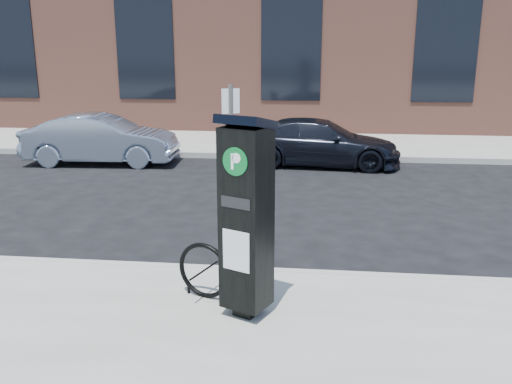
# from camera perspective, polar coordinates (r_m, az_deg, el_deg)

# --- Properties ---
(ground) EXTENTS (120.00, 120.00, 0.00)m
(ground) POSITION_cam_1_polar(r_m,az_deg,el_deg) (7.34, -1.24, -9.06)
(ground) COLOR black
(ground) RESTS_ON ground
(sidewalk_far) EXTENTS (60.00, 12.00, 0.15)m
(sidewalk_far) POSITION_cam_1_polar(r_m,az_deg,el_deg) (20.87, 3.85, 6.89)
(sidewalk_far) COLOR gray
(sidewalk_far) RESTS_ON ground
(curb_near) EXTENTS (60.00, 0.12, 0.16)m
(curb_near) POSITION_cam_1_polar(r_m,az_deg,el_deg) (7.30, -1.27, -8.58)
(curb_near) COLOR #9E9B93
(curb_near) RESTS_ON ground
(curb_far) EXTENTS (60.00, 0.12, 0.16)m
(curb_far) POSITION_cam_1_polar(r_m,az_deg,el_deg) (14.98, 2.80, 3.72)
(curb_far) COLOR #9E9B93
(curb_far) RESTS_ON ground
(building) EXTENTS (28.00, 10.05, 8.25)m
(building) POSITION_cam_1_polar(r_m,az_deg,el_deg) (23.69, 4.37, 17.71)
(building) COLOR #915442
(building) RESTS_ON ground
(parking_kiosk) EXTENTS (0.65, 0.62, 2.21)m
(parking_kiosk) POSITION_cam_1_polar(r_m,az_deg,el_deg) (5.68, -1.03, -2.52)
(parking_kiosk) COLOR black
(parking_kiosk) RESTS_ON sidewalk_near
(sign_pole) EXTENTS (0.20, 0.19, 2.43)m
(sign_pole) POSITION_cam_1_polar(r_m,az_deg,el_deg) (6.61, -2.58, 0.64)
(sign_pole) COLOR #5A554F
(sign_pole) RESTS_ON sidewalk_near
(bike_rack) EXTENTS (0.66, 0.29, 0.68)m
(bike_rack) POSITION_cam_1_polar(r_m,az_deg,el_deg) (6.38, -5.50, -8.26)
(bike_rack) COLOR black
(bike_rack) RESTS_ON sidewalk_near
(car_silver) EXTENTS (4.03, 1.62, 1.30)m
(car_silver) POSITION_cam_1_polar(r_m,az_deg,el_deg) (14.91, -16.00, 5.35)
(car_silver) COLOR gray
(car_silver) RESTS_ON ground
(car_dark) EXTENTS (4.26, 1.99, 1.20)m
(car_dark) POSITION_cam_1_polar(r_m,az_deg,el_deg) (14.25, 6.70, 5.20)
(car_dark) COLOR black
(car_dark) RESTS_ON ground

